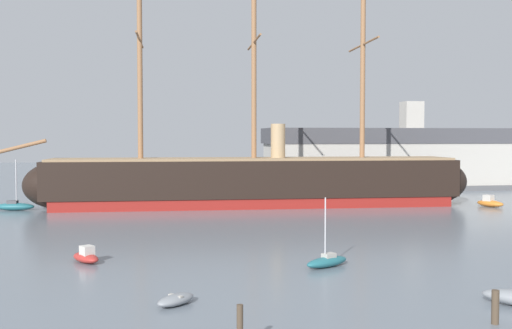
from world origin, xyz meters
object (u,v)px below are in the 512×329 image
object	(u,v)px
motorboat_mid_left	(86,257)
mooring_piling_nearest	(240,328)
motorboat_far_right	(490,203)
dinghy_distant_centre	(241,198)
sailboat_near_centre	(327,261)
sailboat_far_left	(14,206)
mooring_piling_left_pair	(495,307)
dockside_warehouse_right	(405,159)
tall_ship	(254,181)
dinghy_foreground_left	(176,300)

from	to	relation	value
motorboat_mid_left	mooring_piling_nearest	bearing A→B (deg)	-66.36
motorboat_far_right	dinghy_distant_centre	world-z (taller)	motorboat_far_right
motorboat_mid_left	sailboat_near_centre	bearing A→B (deg)	-14.03
sailboat_far_left	dinghy_distant_centre	xyz separation A→B (m)	(28.96, 7.39, -0.24)
dinghy_distant_centre	mooring_piling_left_pair	xyz separation A→B (m)	(4.38, -57.99, 0.54)
sailboat_far_left	motorboat_far_right	xyz separation A→B (m)	(59.36, -5.68, 0.01)
mooring_piling_nearest	mooring_piling_left_pair	size ratio (longest dim) A/B	1.20
motorboat_far_right	mooring_piling_nearest	size ratio (longest dim) A/B	1.97
motorboat_mid_left	dinghy_distant_centre	distance (m)	43.60
mooring_piling_nearest	mooring_piling_left_pair	xyz separation A→B (m)	(12.57, 1.69, -0.17)
mooring_piling_nearest	dinghy_distant_centre	bearing A→B (deg)	82.18
motorboat_mid_left	dockside_warehouse_right	xyz separation A→B (m)	(47.08, 54.48, 4.76)
motorboat_mid_left	motorboat_far_right	xyz separation A→B (m)	(47.09, 27.20, 0.10)
tall_ship	dinghy_foreground_left	size ratio (longest dim) A/B	24.72
sailboat_near_centre	motorboat_mid_left	bearing A→B (deg)	165.97
dinghy_foreground_left	dockside_warehouse_right	size ratio (longest dim) A/B	0.05
tall_ship	sailboat_far_left	size ratio (longest dim) A/B	10.12
tall_ship	dinghy_distant_centre	world-z (taller)	tall_ship
sailboat_near_centre	tall_ship	bearing A→B (deg)	88.94
dinghy_foreground_left	motorboat_far_right	bearing A→B (deg)	43.69
sailboat_near_centre	dinghy_distant_centre	bearing A→B (deg)	89.88
motorboat_far_right	dockside_warehouse_right	distance (m)	27.67
mooring_piling_left_pair	motorboat_mid_left	bearing A→B (deg)	139.94
sailboat_far_left	dinghy_distant_centre	bearing A→B (deg)	14.31
tall_ship	motorboat_mid_left	world-z (taller)	tall_ship
motorboat_far_right	mooring_piling_left_pair	bearing A→B (deg)	-120.08
sailboat_far_left	mooring_piling_left_pair	bearing A→B (deg)	-56.62
sailboat_far_left	mooring_piling_left_pair	world-z (taller)	sailboat_far_left
sailboat_far_left	motorboat_far_right	bearing A→B (deg)	-5.47
dinghy_foreground_left	dinghy_distant_centre	size ratio (longest dim) A/B	1.06
motorboat_mid_left	mooring_piling_left_pair	xyz separation A→B (m)	(21.07, -17.71, 0.39)
dinghy_foreground_left	sailboat_near_centre	world-z (taller)	sailboat_near_centre
motorboat_mid_left	sailboat_far_left	size ratio (longest dim) A/B	0.50
sailboat_near_centre	sailboat_far_left	world-z (taller)	sailboat_far_left
dinghy_foreground_left	mooring_piling_left_pair	xyz separation A→B (m)	(15.04, -5.69, 0.53)
sailboat_near_centre	motorboat_far_right	bearing A→B (deg)	45.80
dinghy_foreground_left	motorboat_far_right	xyz separation A→B (m)	(41.06, 39.22, 0.24)
motorboat_far_right	dinghy_distant_centre	size ratio (longest dim) A/B	1.63
mooring_piling_nearest	dockside_warehouse_right	world-z (taller)	dockside_warehouse_right
tall_ship	motorboat_mid_left	bearing A→B (deg)	-117.90
tall_ship	dinghy_distant_centre	size ratio (longest dim) A/B	26.29
motorboat_far_right	dinghy_distant_centre	xyz separation A→B (m)	(-30.40, 13.07, -0.25)
motorboat_far_right	dockside_warehouse_right	world-z (taller)	dockside_warehouse_right
dinghy_foreground_left	motorboat_mid_left	distance (m)	13.45
motorboat_mid_left	motorboat_far_right	distance (m)	54.38
sailboat_far_left	dinghy_distant_centre	distance (m)	29.89
motorboat_far_right	mooring_piling_left_pair	world-z (taller)	mooring_piling_left_pair
dinghy_distant_centre	mooring_piling_nearest	distance (m)	60.25
sailboat_far_left	mooring_piling_nearest	bearing A→B (deg)	-68.34
sailboat_near_centre	motorboat_mid_left	xyz separation A→B (m)	(-16.60, 4.15, 0.03)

